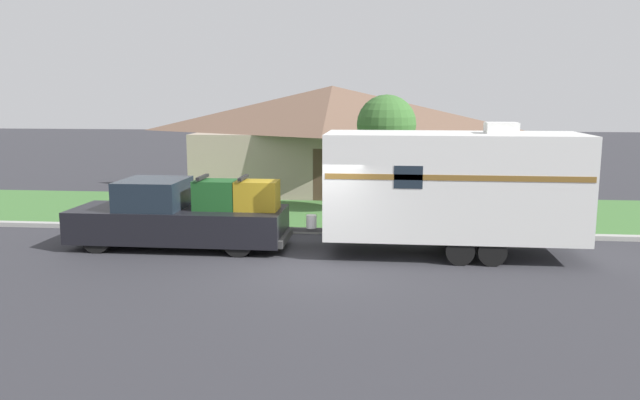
{
  "coord_description": "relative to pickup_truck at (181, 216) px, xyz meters",
  "views": [
    {
      "loc": [
        1.8,
        -14.84,
        4.19
      ],
      "look_at": [
        0.04,
        1.6,
        1.4
      ],
      "focal_mm": 35.0,
      "sensor_mm": 36.0,
      "label": 1
    }
  ],
  "objects": [
    {
      "name": "pickup_truck",
      "position": [
        0.0,
        0.0,
        0.0
      ],
      "size": [
        5.99,
        2.03,
        2.02
      ],
      "color": "black",
      "rests_on": "ground_plane"
    },
    {
      "name": "lawn_strip",
      "position": [
        3.83,
        5.8,
        -0.86
      ],
      "size": [
        80.0,
        7.0,
        0.03
      ],
      "color": "#3D6B33",
      "rests_on": "ground_plane"
    },
    {
      "name": "mailbox",
      "position": [
        -2.49,
        2.89,
        0.17
      ],
      "size": [
        0.48,
        0.2,
        1.36
      ],
      "color": "brown",
      "rests_on": "ground_plane"
    },
    {
      "name": "curb_strip",
      "position": [
        3.83,
        2.15,
        -0.8
      ],
      "size": [
        80.0,
        0.3,
        0.14
      ],
      "color": "#999993",
      "rests_on": "ground_plane"
    },
    {
      "name": "travel_trailer",
      "position": [
        7.37,
        -0.0,
        0.99
      ],
      "size": [
        7.53,
        2.44,
        3.5
      ],
      "color": "black",
      "rests_on": "ground_plane"
    },
    {
      "name": "ground_plane",
      "position": [
        3.83,
        -1.6,
        -0.87
      ],
      "size": [
        120.0,
        120.0,
        0.0
      ],
      "primitive_type": "plane",
      "color": "#2D2D33"
    },
    {
      "name": "house_across_street",
      "position": [
        3.24,
        10.98,
        1.51
      ],
      "size": [
        12.14,
        6.54,
        4.59
      ],
      "color": "gray",
      "rests_on": "ground_plane"
    },
    {
      "name": "tree_in_yard",
      "position": [
        5.62,
        5.12,
        2.29
      ],
      "size": [
        2.03,
        2.03,
        4.21
      ],
      "color": "brown",
      "rests_on": "ground_plane"
    }
  ]
}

